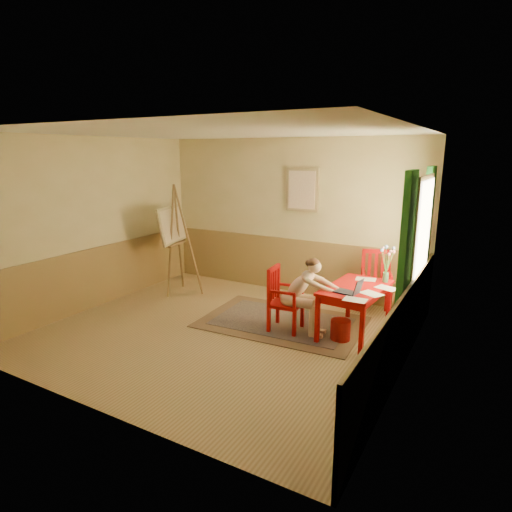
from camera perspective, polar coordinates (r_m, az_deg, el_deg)
The scene contains 14 objects.
room at distance 5.94m, azimuth -4.71°, elevation 2.48°, with size 5.04×4.54×2.84m.
wainscot at distance 6.82m, azimuth -0.82°, elevation -3.83°, with size 5.00×4.50×1.00m.
window at distance 6.10m, azimuth 20.73°, elevation 1.41°, with size 0.12×2.01×2.20m.
wall_portrait at distance 7.68m, azimuth 6.14°, elevation 8.72°, with size 0.60×0.05×0.76m.
rug at distance 6.68m, azimuth 3.45°, elevation -8.69°, with size 2.48×1.73×0.02m.
table at distance 6.19m, azimuth 13.10°, elevation -4.76°, with size 0.81×1.25×0.72m.
chair_left at distance 6.26m, azimuth 3.58°, elevation -5.73°, with size 0.48×0.46×0.95m.
chair_back at distance 7.11m, azimuth 15.60°, elevation -3.49°, with size 0.58×0.59×1.03m.
figure at distance 6.11m, azimuth 6.32°, elevation -4.81°, with size 0.85×0.40×1.13m.
laptop at distance 5.83m, azimuth 12.37°, elevation -4.48°, with size 0.38×0.27×0.21m.
papers at distance 6.06m, azimuth 14.89°, elevation -4.35°, with size 0.69×1.20×0.00m.
vase at distance 6.42m, azimuth 16.94°, elevation -1.21°, with size 0.18×0.26×0.53m.
wastebasket at distance 6.14m, azimuth 11.14°, elevation -9.63°, with size 0.27×0.27×0.29m, color #9F150F.
easel at distance 7.94m, azimuth -10.85°, elevation 3.49°, with size 0.75×0.89×2.00m.
Camera 1 is at (3.28, -4.82, 2.54)m, focal length 30.14 mm.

